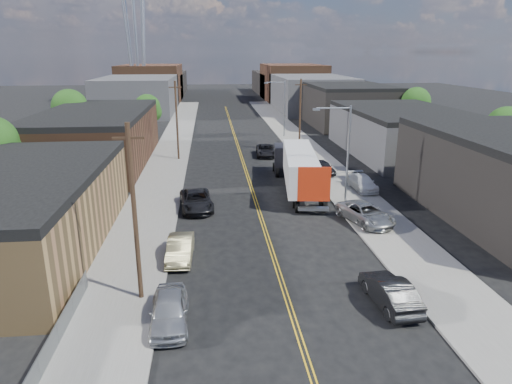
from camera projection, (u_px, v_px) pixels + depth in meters
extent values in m
plane|color=black|center=(235.00, 138.00, 74.12)|extent=(260.00, 260.00, 0.00)
cube|color=gold|center=(242.00, 158.00, 59.85)|extent=(0.32, 120.00, 0.01)
cube|color=slate|center=(169.00, 160.00, 58.91)|extent=(5.00, 140.00, 0.15)
cube|color=slate|center=(313.00, 156.00, 60.75)|extent=(5.00, 140.00, 0.15)
cube|color=olive|center=(11.00, 215.00, 31.71)|extent=(12.00, 22.00, 5.00)
cube|color=black|center=(5.00, 176.00, 30.88)|extent=(12.00, 22.00, 0.60)
cube|color=#4C2F1E|center=(97.00, 140.00, 56.28)|extent=(12.00, 26.00, 6.00)
cube|color=black|center=(94.00, 113.00, 55.31)|extent=(12.00, 26.00, 0.60)
cube|color=navy|center=(453.00, 180.00, 36.49)|extent=(0.30, 20.00, 0.80)
cube|color=#3B3B3D|center=(402.00, 133.00, 62.12)|extent=(14.00, 24.00, 5.50)
cube|color=black|center=(404.00, 111.00, 61.22)|extent=(14.00, 24.00, 0.60)
cube|color=black|center=(347.00, 106.00, 86.62)|extent=(14.00, 22.00, 7.00)
cube|color=black|center=(348.00, 86.00, 85.51)|extent=(14.00, 22.00, 0.60)
cube|color=#3B3B3D|center=(139.00, 95.00, 104.30)|extent=(16.00, 30.00, 8.00)
cube|color=#3B3B3D|center=(311.00, 93.00, 108.16)|extent=(16.00, 30.00, 8.00)
cube|color=#4C2F1E|center=(152.00, 83.00, 127.78)|extent=(16.00, 26.00, 10.00)
cube|color=#4C2F1E|center=(292.00, 82.00, 131.64)|extent=(16.00, 26.00, 10.00)
cube|color=black|center=(159.00, 84.00, 147.24)|extent=(16.00, 40.00, 7.00)
cube|color=black|center=(281.00, 83.00, 151.10)|extent=(16.00, 40.00, 7.00)
cylinder|color=gray|center=(136.00, 45.00, 115.14)|extent=(0.80, 0.80, 30.00)
cylinder|color=gray|center=(128.00, 45.00, 113.29)|extent=(1.94, 1.94, 29.98)
cylinder|color=gray|center=(142.00, 45.00, 113.63)|extent=(1.94, 1.94, 29.98)
cylinder|color=gray|center=(130.00, 45.00, 116.64)|extent=(1.94, 1.94, 29.98)
cylinder|color=gray|center=(144.00, 45.00, 116.98)|extent=(1.94, 1.94, 29.98)
cylinder|color=gray|center=(348.00, 157.00, 40.28)|extent=(0.18, 0.18, 9.00)
cylinder|color=gray|center=(334.00, 108.00, 38.88)|extent=(3.00, 0.12, 0.12)
cube|color=gray|center=(316.00, 109.00, 38.76)|extent=(0.60, 0.25, 0.18)
cylinder|color=gray|center=(284.00, 109.00, 73.57)|extent=(0.18, 0.18, 9.00)
cylinder|color=gray|center=(276.00, 82.00, 72.16)|extent=(3.00, 0.12, 0.12)
cube|color=gray|center=(266.00, 83.00, 72.04)|extent=(0.60, 0.25, 0.18)
cylinder|color=black|center=(135.00, 216.00, 24.31)|extent=(0.26, 0.26, 10.00)
cube|color=black|center=(128.00, 138.00, 23.07)|extent=(1.60, 0.12, 0.12)
cylinder|color=black|center=(177.00, 121.00, 57.59)|extent=(0.26, 0.26, 10.00)
cube|color=black|center=(175.00, 87.00, 56.36)|extent=(1.60, 0.12, 0.12)
cylinder|color=black|center=(300.00, 116.00, 62.03)|extent=(0.26, 0.26, 10.00)
cube|color=black|center=(301.00, 85.00, 60.79)|extent=(1.60, 0.12, 0.12)
cube|color=slate|center=(39.00, 370.00, 19.10)|extent=(0.02, 16.00, 1.20)
cube|color=slate|center=(37.00, 358.00, 18.93)|extent=(0.05, 16.00, 0.05)
sphere|color=#1B3E11|center=(1.00, 150.00, 42.24)|extent=(3.74, 3.74, 3.74)
cylinder|color=black|center=(73.00, 132.00, 66.39)|extent=(0.36, 0.36, 4.50)
sphere|color=#1B3E11|center=(70.00, 107.00, 65.33)|extent=(5.04, 5.04, 5.04)
sphere|color=#1B3E11|center=(75.00, 113.00, 65.94)|extent=(3.96, 3.96, 3.96)
sphere|color=#1B3E11|center=(66.00, 112.00, 65.09)|extent=(3.60, 3.60, 3.60)
cylinder|color=black|center=(149.00, 126.00, 74.12)|extent=(0.36, 0.36, 3.75)
sphere|color=#1B3E11|center=(147.00, 107.00, 73.24)|extent=(4.20, 4.20, 4.20)
sphere|color=#1B3E11|center=(152.00, 112.00, 73.80)|extent=(3.30, 3.30, 3.30)
sphere|color=#1B3E11|center=(144.00, 111.00, 72.96)|extent=(3.00, 3.00, 3.00)
cylinder|color=black|center=(501.00, 153.00, 53.60)|extent=(0.36, 0.36, 4.00)
sphere|color=#1B3E11|center=(506.00, 126.00, 52.66)|extent=(4.48, 4.48, 4.48)
sphere|color=#1B3E11|center=(508.00, 132.00, 53.24)|extent=(3.52, 3.52, 3.52)
sphere|color=#1B3E11|center=(503.00, 131.00, 52.40)|extent=(3.20, 3.20, 3.20)
cylinder|color=black|center=(414.00, 122.00, 76.39)|extent=(0.36, 0.36, 4.25)
sphere|color=#1B3E11|center=(416.00, 102.00, 75.39)|extent=(4.76, 4.76, 4.76)
sphere|color=#1B3E11|center=(418.00, 107.00, 75.98)|extent=(3.74, 3.74, 3.74)
sphere|color=#1B3E11|center=(414.00, 106.00, 75.14)|extent=(3.40, 3.40, 3.40)
cube|color=#BCBCBC|center=(300.00, 166.00, 44.27)|extent=(4.28, 12.91, 2.96)
cube|color=#AE260D|center=(314.00, 184.00, 38.24)|extent=(2.76, 0.46, 2.98)
cube|color=gray|center=(313.00, 209.00, 38.88)|extent=(2.66, 0.92, 0.25)
cube|color=black|center=(286.00, 159.00, 52.03)|extent=(3.03, 3.68, 3.27)
cylinder|color=black|center=(310.00, 204.00, 40.23)|extent=(2.85, 1.38, 1.06)
cylinder|color=black|center=(286.00, 169.00, 52.35)|extent=(2.75, 1.37, 1.06)
imported|color=#AAACAF|center=(169.00, 310.00, 23.17)|extent=(2.07, 4.79, 1.61)
imported|color=#8D855C|center=(180.00, 249.00, 30.52)|extent=(1.76, 4.66, 1.52)
imported|color=black|center=(196.00, 200.00, 40.30)|extent=(3.31, 6.10, 1.62)
imported|color=black|center=(390.00, 292.00, 24.96)|extent=(2.07, 5.01, 1.61)
imported|color=gray|center=(365.00, 213.00, 36.70)|extent=(4.16, 6.14, 1.56)
imported|color=silver|center=(363.00, 183.00, 45.64)|extent=(2.16, 4.96, 1.42)
imported|color=black|center=(323.00, 167.00, 51.67)|extent=(2.51, 4.59, 1.48)
imported|color=black|center=(266.00, 150.00, 61.11)|extent=(2.85, 5.59, 1.51)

